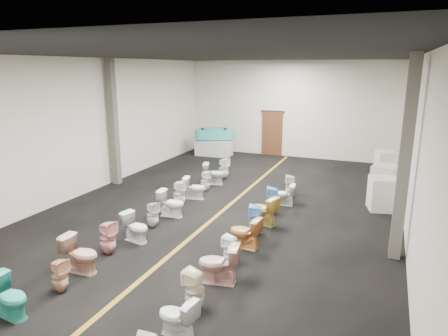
{
  "coord_description": "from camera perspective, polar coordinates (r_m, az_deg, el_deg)",
  "views": [
    {
      "loc": [
        4.33,
        -10.65,
        4.19
      ],
      "look_at": [
        -0.46,
        1.0,
        0.99
      ],
      "focal_mm": 32.0,
      "sensor_mm": 36.0,
      "label": 1
    }
  ],
  "objects": [
    {
      "name": "floor",
      "position": [
        12.24,
        0.23,
        -5.79
      ],
      "size": [
        16.0,
        16.0,
        0.0
      ],
      "primitive_type": "plane",
      "color": "black",
      "rests_on": "ground"
    },
    {
      "name": "column_left",
      "position": [
        14.9,
        -15.52,
        6.24
      ],
      "size": [
        0.25,
        0.25,
        4.5
      ],
      "primitive_type": "cube",
      "color": "#59544C",
      "rests_on": "floor"
    },
    {
      "name": "bathtub",
      "position": [
        19.31,
        -1.45,
        4.93
      ],
      "size": [
        1.75,
        1.15,
        0.55
      ],
      "rotation": [
        0.0,
        0.0,
        0.42
      ],
      "color": "#3CADA8",
      "rests_on": "display_table"
    },
    {
      "name": "toilet_right_3",
      "position": [
        8.11,
        -0.77,
        -13.52
      ],
      "size": [
        0.88,
        0.6,
        0.83
      ],
      "primitive_type": "imported",
      "rotation": [
        0.0,
        0.0,
        -1.39
      ],
      "color": "#DEA19D",
      "rests_on": "floor"
    },
    {
      "name": "toilet_right_1",
      "position": [
        6.78,
        -6.71,
        -20.41
      ],
      "size": [
        0.73,
        0.49,
        0.69
      ],
      "primitive_type": "imported",
      "rotation": [
        0.0,
        0.0,
        -1.72
      ],
      "color": "white",
      "rests_on": "floor"
    },
    {
      "name": "column_right",
      "position": [
        9.36,
        24.42,
        0.98
      ],
      "size": [
        0.25,
        0.25,
        4.5
      ],
      "primitive_type": "cube",
      "color": "#59544C",
      "rests_on": "floor"
    },
    {
      "name": "toilet_left_2",
      "position": [
        9.02,
        -19.81,
        -11.51
      ],
      "size": [
        0.81,
        0.49,
        0.8
      ],
      "primitive_type": "imported",
      "rotation": [
        0.0,
        0.0,
        1.63
      ],
      "color": "tan",
      "rests_on": "floor"
    },
    {
      "name": "ceiling",
      "position": [
        11.5,
        0.25,
        15.78
      ],
      "size": [
        16.0,
        16.0,
        0.0
      ],
      "primitive_type": "plane",
      "rotation": [
        3.14,
        0.0,
        0.0
      ],
      "color": "black",
      "rests_on": "ground"
    },
    {
      "name": "wall_left",
      "position": [
        14.29,
        -18.77,
        5.68
      ],
      "size": [
        0.0,
        16.0,
        16.0
      ],
      "primitive_type": "plane",
      "rotation": [
        1.57,
        0.0,
        1.57
      ],
      "color": "beige",
      "rests_on": "ground"
    },
    {
      "name": "back_door",
      "position": [
        19.54,
        6.88,
        4.88
      ],
      "size": [
        1.0,
        0.1,
        2.1
      ],
      "primitive_type": "cube",
      "color": "#562D19",
      "rests_on": "floor"
    },
    {
      "name": "toilet_left_8",
      "position": [
        13.06,
        -4.24,
        -2.85
      ],
      "size": [
        0.78,
        0.54,
        0.73
      ],
      "primitive_type": "imported",
      "rotation": [
        0.0,
        0.0,
        1.77
      ],
      "color": "white",
      "rests_on": "floor"
    },
    {
      "name": "toilet_left_9",
      "position": [
        13.82,
        -2.68,
        -1.86
      ],
      "size": [
        0.4,
        0.39,
        0.72
      ],
      "primitive_type": "imported",
      "rotation": [
        0.0,
        0.0,
        1.8
      ],
      "color": "white",
      "rests_on": "floor"
    },
    {
      "name": "toilet_left_1",
      "position": [
        8.46,
        -22.42,
        -14.02
      ],
      "size": [
        0.36,
        0.35,
        0.68
      ],
      "primitive_type": "imported",
      "rotation": [
        0.0,
        0.0,
        1.42
      ],
      "color": "tan",
      "rests_on": "floor"
    },
    {
      "name": "appliance_crate_a",
      "position": [
        12.91,
        21.74,
        -3.43
      ],
      "size": [
        0.93,
        0.93,
        0.99
      ],
      "primitive_type": "cube",
      "rotation": [
        0.0,
        0.0,
        0.24
      ],
      "color": "silver",
      "rests_on": "floor"
    },
    {
      "name": "toilet_left_11",
      "position": [
        15.31,
        -0.04,
        -0.07
      ],
      "size": [
        0.45,
        0.44,
        0.81
      ],
      "primitive_type": "imported",
      "rotation": [
        0.0,
        0.0,
        1.34
      ],
      "color": "white",
      "rests_on": "floor"
    },
    {
      "name": "toilet_right_10",
      "position": [
        13.39,
        9.5,
        -2.54
      ],
      "size": [
        0.43,
        0.42,
        0.74
      ],
      "primitive_type": "imported",
      "rotation": [
        0.0,
        0.0,
        -1.25
      ],
      "color": "#F0E1C6",
      "rests_on": "floor"
    },
    {
      "name": "toilet_right_8",
      "position": [
        11.76,
        7.03,
        -4.62
      ],
      "size": [
        0.46,
        0.46,
        0.82
      ],
      "primitive_type": "imported",
      "rotation": [
        0.0,
        0.0,
        -1.3
      ],
      "color": "#6EB6E4",
      "rests_on": "floor"
    },
    {
      "name": "toilet_right_2",
      "position": [
        7.34,
        -4.23,
        -17.0
      ],
      "size": [
        0.4,
        0.39,
        0.78
      ],
      "primitive_type": "imported",
      "rotation": [
        0.0,
        0.0,
        -1.7
      ],
      "color": "#F2E3C9",
      "rests_on": "floor"
    },
    {
      "name": "appliance_crate_b",
      "position": [
        14.47,
        21.88,
        -1.6
      ],
      "size": [
        0.91,
        0.91,
        0.99
      ],
      "primitive_type": "cube",
      "rotation": [
        0.0,
        0.0,
        -0.31
      ],
      "color": "silver",
      "rests_on": "floor"
    },
    {
      "name": "toilet_left_6",
      "position": [
        11.6,
        -7.53,
        -5.02
      ],
      "size": [
        0.8,
        0.5,
        0.78
      ],
      "primitive_type": "imported",
      "rotation": [
        0.0,
        0.0,
        1.66
      ],
      "color": "white",
      "rests_on": "floor"
    },
    {
      "name": "toilet_left_0",
      "position": [
        8.05,
        -28.29,
        -15.88
      ],
      "size": [
        0.78,
        0.5,
        0.76
      ],
      "primitive_type": "imported",
      "rotation": [
        0.0,
        0.0,
        1.46
      ],
      "color": "teal",
      "rests_on": "floor"
    },
    {
      "name": "toilet_left_5",
      "position": [
        10.92,
        -10.16,
        -6.58
      ],
      "size": [
        0.4,
        0.4,
        0.7
      ],
      "primitive_type": "imported",
      "rotation": [
        0.0,
        0.0,
        1.28
      ],
      "color": "silver",
      "rests_on": "floor"
    },
    {
      "name": "appliance_crate_d",
      "position": [
        17.04,
        22.05,
        0.63
      ],
      "size": [
        0.87,
        0.87,
        0.98
      ],
      "primitive_type": "cube",
      "rotation": [
        0.0,
        0.0,
        0.33
      ],
      "color": "silver",
      "rests_on": "floor"
    },
    {
      "name": "aisle_stripe",
      "position": [
        12.23,
        0.23,
        -5.78
      ],
      "size": [
        0.12,
        15.6,
        0.01
      ],
      "primitive_type": "cube",
      "color": "olive",
      "rests_on": "floor"
    },
    {
      "name": "toilet_right_6",
      "position": [
        10.29,
        4.62,
        -7.4
      ],
      "size": [
        0.45,
        0.45,
        0.81
      ],
      "primitive_type": "imported",
      "rotation": [
        0.0,
        0.0,
        -1.31
      ],
      "color": "#77B1F0",
      "rests_on": "floor"
    },
    {
      "name": "toilet_right_4",
      "position": [
        8.74,
        0.98,
        -11.79
      ],
      "size": [
        0.36,
        0.35,
        0.71
      ],
      "primitive_type": "imported",
      "rotation": [
        0.0,
        0.0,
        -1.68
      ],
      "color": "white",
      "rests_on": "floor"
    },
    {
      "name": "toilet_left_10",
      "position": [
        14.62,
        -1.44,
        -0.82
      ],
      "size": [
        0.86,
        0.62,
        0.79
      ],
      "primitive_type": "imported",
      "rotation": [
        0.0,
        0.0,
        1.82
      ],
      "color": "silver",
      "rests_on": "floor"
    },
    {
      "name": "appliance_crate_c",
      "position": [
        15.69,
        21.93,
        -0.87
      ],
      "size": [
        0.72,
        0.72,
        0.76
      ],
      "primitive_type": "cube",
      "rotation": [
        0.0,
        0.0,
        0.08
      ],
      "color": "white",
      "rests_on": "floor"
    },
    {
      "name": "toilet_left_3",
      "position": [
        9.63,
        -16.29,
        -9.56
      ],
      "size": [
        0.41,
        0.41,
        0.8
      ],
      "primitive_type": "imported",
      "rotation": [
        0.0,
        0.0,
        1.43
      ],
      "color": "pink",
      "rests_on": "floor"
    },
    {
      "name": "toilet_right_9",
      "position": [
        12.56,
        8.57,
        -3.76
      ],
      "size": [
        0.72,
        0.46,
        0.69
      ],
      "primitive_type": "imported",
      "rotation": [
        0.0,
        0.0,
        -1.45
      ],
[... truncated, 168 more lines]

